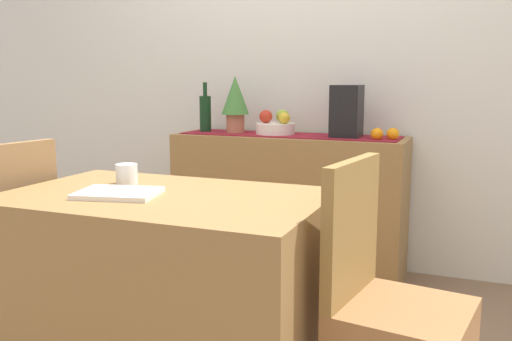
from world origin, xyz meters
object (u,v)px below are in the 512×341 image
(coffee_cup, at_px, (127,174))
(sideboard_console, at_px, (288,204))
(coffee_maker, at_px, (347,112))
(open_book, at_px, (118,193))
(potted_plant, at_px, (235,100))
(fruit_bowl, at_px, (275,129))
(dining_table, at_px, (166,292))
(wine_bottle, at_px, (205,113))

(coffee_cup, bearing_deg, sideboard_console, 79.27)
(coffee_maker, height_order, open_book, coffee_maker)
(potted_plant, distance_m, open_book, 1.52)
(potted_plant, bearing_deg, open_book, -82.14)
(fruit_bowl, distance_m, dining_table, 1.49)
(fruit_bowl, height_order, coffee_cup, fruit_bowl)
(sideboard_console, xyz_separation_m, open_book, (-0.14, -1.48, 0.34))
(fruit_bowl, height_order, open_book, fruit_bowl)
(fruit_bowl, distance_m, wine_bottle, 0.47)
(sideboard_console, bearing_deg, coffee_maker, 0.00)
(wine_bottle, height_order, potted_plant, potted_plant)
(fruit_bowl, height_order, coffee_maker, coffee_maker)
(potted_plant, bearing_deg, coffee_cup, -85.45)
(fruit_bowl, xyz_separation_m, potted_plant, (-0.26, 0.00, 0.16))
(open_book, bearing_deg, dining_table, 17.11)
(potted_plant, xyz_separation_m, open_book, (0.20, -1.48, -0.28))
(coffee_cup, bearing_deg, open_book, -62.88)
(potted_plant, height_order, coffee_cup, potted_plant)
(dining_table, xyz_separation_m, open_book, (-0.14, -0.08, 0.38))
(coffee_maker, distance_m, potted_plant, 0.69)
(wine_bottle, relative_size, coffee_maker, 1.04)
(fruit_bowl, distance_m, open_book, 1.49)
(potted_plant, xyz_separation_m, coffee_cup, (0.10, -1.28, -0.24))
(sideboard_console, bearing_deg, coffee_cup, -100.73)
(coffee_maker, bearing_deg, fruit_bowl, 180.00)
(wine_bottle, xyz_separation_m, potted_plant, (0.20, 0.00, 0.08))
(coffee_maker, bearing_deg, dining_table, -103.75)
(sideboard_console, relative_size, dining_table, 1.18)
(sideboard_console, distance_m, coffee_cup, 1.36)
(coffee_maker, xyz_separation_m, dining_table, (-0.34, -1.40, -0.60))
(dining_table, height_order, coffee_cup, coffee_cup)
(fruit_bowl, height_order, dining_table, fruit_bowl)
(sideboard_console, bearing_deg, fruit_bowl, 180.00)
(wine_bottle, relative_size, potted_plant, 0.89)
(fruit_bowl, bearing_deg, potted_plant, 180.00)
(wine_bottle, distance_m, potted_plant, 0.22)
(fruit_bowl, xyz_separation_m, wine_bottle, (-0.47, 0.00, 0.08))
(fruit_bowl, relative_size, dining_table, 0.20)
(fruit_bowl, height_order, wine_bottle, wine_bottle)
(coffee_cup, bearing_deg, dining_table, -26.61)
(coffee_maker, xyz_separation_m, open_book, (-0.48, -1.48, -0.22))
(coffee_maker, distance_m, open_book, 1.58)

